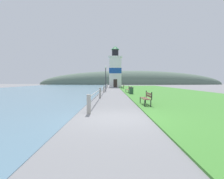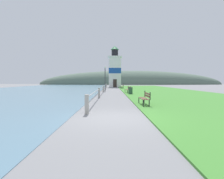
% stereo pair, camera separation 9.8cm
% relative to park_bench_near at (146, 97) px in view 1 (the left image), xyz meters
% --- Properties ---
extents(ground_plane, '(160.00, 160.00, 0.00)m').
position_rel_park_bench_near_xyz_m(ground_plane, '(-2.07, -3.88, -0.54)').
color(ground_plane, slate).
extents(grass_verge, '(12.00, 58.74, 0.06)m').
position_rel_park_bench_near_xyz_m(grass_verge, '(5.37, 15.70, -0.51)').
color(grass_verge, '#428433').
rests_on(grass_verge, ground_plane).
extents(water_strip, '(24.00, 93.99, 0.01)m').
position_rel_park_bench_near_xyz_m(water_strip, '(-16.01, 15.70, -0.53)').
color(water_strip, slate).
rests_on(water_strip, ground_plane).
extents(seawall_railing, '(0.18, 32.47, 0.96)m').
position_rel_park_bench_near_xyz_m(seawall_railing, '(-3.41, 13.27, 0.05)').
color(seawall_railing, '#A8A399').
rests_on(seawall_railing, ground_plane).
extents(park_bench_near, '(0.49, 1.64, 0.94)m').
position_rel_park_bench_near_xyz_m(park_bench_near, '(0.00, 0.00, 0.00)').
color(park_bench_near, brown).
rests_on(park_bench_near, ground_plane).
extents(park_bench_midway, '(0.65, 1.95, 0.94)m').
position_rel_park_bench_near_xyz_m(park_bench_midway, '(-0.04, 11.38, 0.00)').
color(park_bench_midway, brown).
rests_on(park_bench_midway, ground_plane).
extents(park_bench_far, '(0.71, 1.84, 0.94)m').
position_rel_park_bench_near_xyz_m(park_bench_far, '(-0.00, 24.39, 0.00)').
color(park_bench_far, brown).
rests_on(park_bench_far, ground_plane).
extents(lighthouse, '(3.51, 3.51, 10.48)m').
position_rel_park_bench_near_xyz_m(lighthouse, '(-1.45, 33.47, 3.93)').
color(lighthouse, white).
rests_on(lighthouse, ground_plane).
extents(trash_bin, '(0.54, 0.54, 0.84)m').
position_rel_park_bench_near_xyz_m(trash_bin, '(0.03, 9.31, -0.11)').
color(trash_bin, '#2D5138').
rests_on(trash_bin, ground_plane).
extents(lamp_post, '(0.36, 0.36, 3.96)m').
position_rel_park_bench_near_xyz_m(lamp_post, '(-3.26, 16.10, 2.20)').
color(lamp_post, '#333338').
rests_on(lamp_post, ground_plane).
extents(distant_hillside, '(80.00, 16.00, 12.00)m').
position_rel_park_bench_near_xyz_m(distant_hillside, '(5.93, 65.28, -0.54)').
color(distant_hillside, '#566B5B').
rests_on(distant_hillside, ground_plane).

